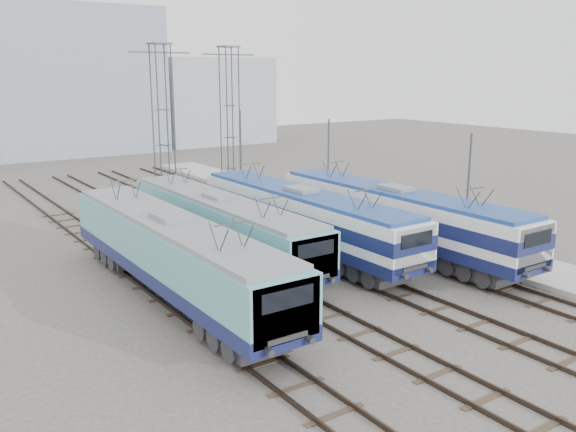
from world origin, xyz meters
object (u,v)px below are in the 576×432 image
at_px(catenary_tower_west, 163,122).
at_px(mast_front, 467,199).
at_px(locomotive_center_left, 221,223).
at_px(safety_cone, 501,263).
at_px(locomotive_center_right, 303,215).
at_px(mast_mid, 328,170).
at_px(locomotive_far_left, 174,252).
at_px(locomotive_far_right, 397,214).
at_px(catenary_tower_east, 230,117).
at_px(mast_rear, 241,152).

xyz_separation_m(catenary_tower_west, mast_front, (8.60, -20.00, -3.14)).
distance_m(locomotive_center_left, safety_cone, 14.69).
height_order(locomotive_center_right, catenary_tower_west, catenary_tower_west).
xyz_separation_m(locomotive_center_right, mast_front, (6.35, -6.16, 1.24)).
bearing_deg(mast_mid, locomotive_far_left, -151.04).
bearing_deg(locomotive_far_left, mast_mid, 28.96).
height_order(locomotive_far_left, safety_cone, locomotive_far_left).
bearing_deg(locomotive_center_right, mast_mid, 42.59).
bearing_deg(locomotive_center_left, locomotive_center_right, -15.58).
height_order(catenary_tower_west, safety_cone, catenary_tower_west).
height_order(locomotive_far_right, safety_cone, locomotive_far_right).
distance_m(locomotive_center_right, catenary_tower_east, 16.97).
height_order(mast_front, safety_cone, mast_front).
bearing_deg(catenary_tower_west, locomotive_far_right, -67.99).
distance_m(locomotive_center_right, mast_rear, 18.97).
xyz_separation_m(locomotive_center_left, catenary_tower_west, (2.25, 12.58, 4.48)).
bearing_deg(locomotive_far_right, mast_mid, 77.99).
distance_m(locomotive_center_right, catenary_tower_west, 14.69).
bearing_deg(locomotive_far_right, locomotive_center_left, 155.44).
bearing_deg(catenary_tower_west, catenary_tower_east, 17.10).
distance_m(locomotive_far_left, locomotive_center_left, 5.96).
bearing_deg(mast_rear, mast_mid, -90.00).
bearing_deg(mast_rear, catenary_tower_east, -136.40).
distance_m(mast_front, mast_mid, 12.00).
height_order(mast_rear, safety_cone, mast_rear).
height_order(locomotive_far_right, catenary_tower_east, catenary_tower_east).
bearing_deg(locomotive_center_right, catenary_tower_west, 99.24).
relative_size(catenary_tower_west, mast_mid, 1.71).
bearing_deg(locomotive_center_right, locomotive_far_left, -163.55).
distance_m(locomotive_center_left, mast_mid, 11.85).
bearing_deg(mast_mid, locomotive_center_right, -137.41).
xyz_separation_m(locomotive_center_left, locomotive_far_right, (9.00, -4.11, 0.14)).
bearing_deg(locomotive_far_right, locomotive_far_left, 179.15).
relative_size(locomotive_center_left, mast_mid, 2.47).
bearing_deg(catenary_tower_east, mast_mid, -78.14).
xyz_separation_m(catenary_tower_west, mast_mid, (8.60, -8.00, -3.14)).
height_order(locomotive_center_left, locomotive_center_right, locomotive_center_right).
bearing_deg(mast_front, locomotive_center_left, 145.64).
xyz_separation_m(mast_front, safety_cone, (-0.10, -2.47, -2.90)).
relative_size(locomotive_far_left, mast_rear, 2.63).
distance_m(catenary_tower_west, catenary_tower_east, 6.80).
height_order(locomotive_center_left, locomotive_far_right, locomotive_far_right).
bearing_deg(mast_front, safety_cone, -92.32).
bearing_deg(catenary_tower_west, mast_mid, -42.93).
bearing_deg(locomotive_far_right, safety_cone, -73.15).
bearing_deg(safety_cone, locomotive_center_left, 137.38).
height_order(locomotive_far_right, mast_mid, mast_mid).
relative_size(mast_rear, safety_cone, 11.84).
distance_m(mast_mid, mast_rear, 12.00).
relative_size(mast_front, mast_rear, 1.00).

